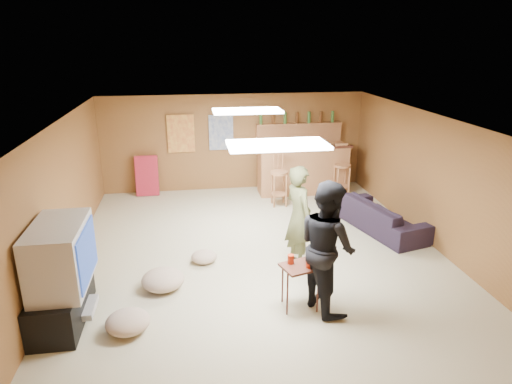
{
  "coord_description": "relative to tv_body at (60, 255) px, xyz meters",
  "views": [
    {
      "loc": [
        -1.07,
        -6.76,
        3.39
      ],
      "look_at": [
        0.0,
        0.2,
        1.0
      ],
      "focal_mm": 32.0,
      "sensor_mm": 36.0,
      "label": 1
    }
  ],
  "objects": [
    {
      "name": "ground",
      "position": [
        2.65,
        1.5,
        -0.9
      ],
      "size": [
        7.0,
        7.0,
        0.0
      ],
      "primitive_type": "plane",
      "color": "tan",
      "rests_on": "ground"
    },
    {
      "name": "ceiling",
      "position": [
        2.65,
        1.5,
        1.3
      ],
      "size": [
        6.0,
        7.0,
        0.02
      ],
      "primitive_type": "cube",
      "color": "silver",
      "rests_on": "ground"
    },
    {
      "name": "wall_back",
      "position": [
        2.65,
        5.0,
        0.2
      ],
      "size": [
        6.0,
        0.02,
        2.2
      ],
      "primitive_type": "cube",
      "color": "brown",
      "rests_on": "ground"
    },
    {
      "name": "wall_front",
      "position": [
        2.65,
        -2.0,
        0.2
      ],
      "size": [
        6.0,
        0.02,
        2.2
      ],
      "primitive_type": "cube",
      "color": "brown",
      "rests_on": "ground"
    },
    {
      "name": "wall_left",
      "position": [
        -0.35,
        1.5,
        0.2
      ],
      "size": [
        0.02,
        7.0,
        2.2
      ],
      "primitive_type": "cube",
      "color": "brown",
      "rests_on": "ground"
    },
    {
      "name": "wall_right",
      "position": [
        5.65,
        1.5,
        0.2
      ],
      "size": [
        0.02,
        7.0,
        2.2
      ],
      "primitive_type": "cube",
      "color": "brown",
      "rests_on": "ground"
    },
    {
      "name": "tv_stand",
      "position": [
        -0.07,
        0.0,
        -0.65
      ],
      "size": [
        0.55,
        1.3,
        0.5
      ],
      "primitive_type": "cube",
      "color": "black",
      "rests_on": "ground"
    },
    {
      "name": "dvd_box",
      "position": [
        0.15,
        0.0,
        -0.75
      ],
      "size": [
        0.35,
        0.5,
        0.08
      ],
      "primitive_type": "cube",
      "color": "#B2B2B7",
      "rests_on": "tv_stand"
    },
    {
      "name": "tv_body",
      "position": [
        0.0,
        0.0,
        0.0
      ],
      "size": [
        0.6,
        1.1,
        0.8
      ],
      "primitive_type": "cube",
      "color": "#B2B2B7",
      "rests_on": "tv_stand"
    },
    {
      "name": "tv_screen",
      "position": [
        0.31,
        0.0,
        0.0
      ],
      "size": [
        0.02,
        0.95,
        0.65
      ],
      "primitive_type": "cube",
      "color": "navy",
      "rests_on": "tv_body"
    },
    {
      "name": "bar_counter",
      "position": [
        4.15,
        4.45,
        -0.35
      ],
      "size": [
        2.0,
        0.6,
        1.1
      ],
      "primitive_type": "cube",
      "color": "#995F37",
      "rests_on": "ground"
    },
    {
      "name": "bar_lip",
      "position": [
        4.15,
        4.2,
        0.2
      ],
      "size": [
        2.1,
        0.12,
        0.05
      ],
      "primitive_type": "cube",
      "color": "#3E1C14",
      "rests_on": "bar_counter"
    },
    {
      "name": "bar_shelf",
      "position": [
        4.15,
        4.9,
        0.6
      ],
      "size": [
        2.0,
        0.18,
        0.05
      ],
      "primitive_type": "cube",
      "color": "#995F37",
      "rests_on": "bar_backing"
    },
    {
      "name": "bar_backing",
      "position": [
        4.15,
        4.92,
        0.3
      ],
      "size": [
        2.0,
        0.14,
        0.6
      ],
      "primitive_type": "cube",
      "color": "#995F37",
      "rests_on": "bar_counter"
    },
    {
      "name": "poster_left",
      "position": [
        1.45,
        4.96,
        0.45
      ],
      "size": [
        0.6,
        0.03,
        0.85
      ],
      "primitive_type": "cube",
      "color": "#BF3F26",
      "rests_on": "wall_back"
    },
    {
      "name": "poster_right",
      "position": [
        2.35,
        4.96,
        0.45
      ],
      "size": [
        0.55,
        0.03,
        0.8
      ],
      "primitive_type": "cube",
      "color": "#334C99",
      "rests_on": "wall_back"
    },
    {
      "name": "folding_chair_stack",
      "position": [
        0.65,
        4.8,
        -0.45
      ],
      "size": [
        0.5,
        0.26,
        0.91
      ],
      "primitive_type": "cube",
      "rotation": [
        -0.14,
        0.0,
        0.0
      ],
      "color": "#B22136",
      "rests_on": "ground"
    },
    {
      "name": "ceiling_panel_front",
      "position": [
        2.65,
        0.0,
        1.27
      ],
      "size": [
        1.2,
        0.6,
        0.04
      ],
      "primitive_type": "cube",
      "color": "white",
      "rests_on": "ceiling"
    },
    {
      "name": "ceiling_panel_back",
      "position": [
        2.65,
        2.7,
        1.27
      ],
      "size": [
        1.2,
        0.6,
        0.04
      ],
      "primitive_type": "cube",
      "color": "white",
      "rests_on": "ceiling"
    },
    {
      "name": "person_olive",
      "position": [
        3.2,
        0.98,
        -0.09
      ],
      "size": [
        0.54,
        0.68,
        1.62
      ],
      "primitive_type": "imported",
      "rotation": [
        0.0,
        0.0,
        1.87
      ],
      "color": "brown",
      "rests_on": "ground"
    },
    {
      "name": "person_black",
      "position": [
        3.28,
        -0.19,
        -0.03
      ],
      "size": [
        0.87,
        1.0,
        1.74
      ],
      "primitive_type": "imported",
      "rotation": [
        0.0,
        0.0,
        1.85
      ],
      "color": "black",
      "rests_on": "ground"
    },
    {
      "name": "sofa",
      "position": [
        5.05,
        2.09,
        -0.62
      ],
      "size": [
        1.2,
        2.03,
        0.56
      ],
      "primitive_type": "imported",
      "rotation": [
        0.0,
        0.0,
        1.83
      ],
      "color": "black",
      "rests_on": "ground"
    },
    {
      "name": "tray_table",
      "position": [
        2.94,
        -0.16,
        -0.59
      ],
      "size": [
        0.56,
        0.5,
        0.61
      ],
      "primitive_type": "cube",
      "rotation": [
        0.0,
        0.0,
        0.3
      ],
      "color": "#3E1C14",
      "rests_on": "ground"
    },
    {
      "name": "cup_red_near",
      "position": [
        2.83,
        -0.08,
        -0.23
      ],
      "size": [
        0.11,
        0.11,
        0.12
      ],
      "primitive_type": "cylinder",
      "rotation": [
        0.0,
        0.0,
        0.25
      ],
      "color": "#A8250B",
      "rests_on": "tray_table"
    },
    {
      "name": "cup_red_far",
      "position": [
        3.04,
        -0.23,
        -0.23
      ],
      "size": [
        0.11,
        0.11,
        0.11
      ],
      "primitive_type": "cylinder",
      "rotation": [
        0.0,
        0.0,
        0.38
      ],
      "color": "#A8250B",
      "rests_on": "tray_table"
    },
    {
      "name": "cup_blue",
      "position": [
        3.11,
        -0.07,
        -0.24
      ],
      "size": [
        0.08,
        0.08,
        0.11
      ],
      "primitive_type": "cylinder",
      "rotation": [
        0.0,
        0.0,
        -0.06
      ],
      "color": "navy",
      "rests_on": "tray_table"
    },
    {
      "name": "bar_stool_left",
      "position": [
        3.45,
        3.69,
        -0.32
      ],
      "size": [
        0.43,
        0.43,
        1.17
      ],
      "primitive_type": null,
      "rotation": [
        0.0,
        0.0,
        0.19
      ],
      "color": "#995F37",
      "rests_on": "ground"
    },
    {
      "name": "bar_stool_right",
      "position": [
        4.93,
        4.01,
        -0.24
      ],
      "size": [
        0.5,
        0.5,
        1.32
      ],
      "primitive_type": null,
      "rotation": [
        0.0,
        0.0,
        -0.21
      ],
      "color": "#995F37",
      "rests_on": "ground"
    },
    {
      "name": "cushion_near_tv",
      "position": [
        1.14,
        0.6,
        -0.76
      ],
      "size": [
        0.61,
        0.61,
        0.27
      ],
      "primitive_type": "ellipsoid",
      "rotation": [
        0.0,
        0.0,
        0.01
      ],
      "color": "tan",
      "rests_on": "ground"
    },
    {
      "name": "cushion_mid",
      "position": [
        1.75,
        1.31,
        -0.81
      ],
      "size": [
        0.48,
        0.48,
        0.18
      ],
      "primitive_type": "ellipsoid",
      "rotation": [
        0.0,
        0.0,
        -0.23
      ],
      "color": "tan",
      "rests_on": "ground"
    },
    {
      "name": "cushion_far",
      "position": [
        0.76,
        -0.35,
        -0.78
      ],
      "size": [
        0.61,
        0.61,
        0.24
      ],
      "primitive_type": "ellipsoid",
      "rotation": [
        0.0,
        0.0,
        0.14
      ],
      "color": "tan",
      "rests_on": "ground"
    },
    {
      "name": "bottle_row",
      "position": [
        4.09,
        4.88,
        0.75
      ],
      "size": [
        1.76,
        0.08,
        0.26
      ],
      "primitive_type": null,
      "color": "#3F7233",
      "rests_on": "bar_shelf"
    }
  ]
}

